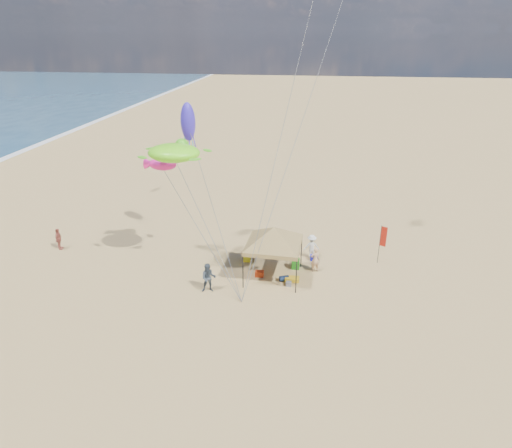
# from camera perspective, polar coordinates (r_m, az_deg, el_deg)

# --- Properties ---
(ground) EXTENTS (280.00, 280.00, 0.00)m
(ground) POSITION_cam_1_polar(r_m,az_deg,el_deg) (26.11, -0.94, -10.72)
(ground) COLOR tan
(ground) RESTS_ON ground
(canopy_tent) EXTENTS (6.61, 6.61, 4.08)m
(canopy_tent) POSITION_cam_1_polar(r_m,az_deg,el_deg) (27.56, 2.31, -0.66)
(canopy_tent) COLOR black
(canopy_tent) RESTS_ON ground
(feather_flag) EXTENTS (0.40, 0.20, 2.82)m
(feather_flag) POSITION_cam_1_polar(r_m,az_deg,el_deg) (30.97, 15.89, -1.81)
(feather_flag) COLOR black
(feather_flag) RESTS_ON ground
(cooler_red) EXTENTS (0.54, 0.38, 0.38)m
(cooler_red) POSITION_cam_1_polar(r_m,az_deg,el_deg) (29.06, 0.44, -6.39)
(cooler_red) COLOR #AA2D0D
(cooler_red) RESTS_ON ground
(cooler_blue) EXTENTS (0.54, 0.38, 0.38)m
(cooler_blue) POSITION_cam_1_polar(r_m,az_deg,el_deg) (31.25, 7.45, -4.31)
(cooler_blue) COLOR #121292
(cooler_blue) RESTS_ON ground
(bag_navy) EXTENTS (0.69, 0.54, 0.36)m
(bag_navy) POSITION_cam_1_polar(r_m,az_deg,el_deg) (28.62, 3.61, -6.97)
(bag_navy) COLOR #0C1A36
(bag_navy) RESTS_ON ground
(bag_orange) EXTENTS (0.54, 0.69, 0.36)m
(bag_orange) POSITION_cam_1_polar(r_m,az_deg,el_deg) (32.24, -0.82, -3.18)
(bag_orange) COLOR #FF510E
(bag_orange) RESTS_ON ground
(chair_green) EXTENTS (0.50, 0.50, 0.70)m
(chair_green) POSITION_cam_1_polar(r_m,az_deg,el_deg) (30.03, 5.10, -5.07)
(chair_green) COLOR #1D7C16
(chair_green) RESTS_ON ground
(chair_yellow) EXTENTS (0.50, 0.50, 0.70)m
(chair_yellow) POSITION_cam_1_polar(r_m,az_deg,el_deg) (30.86, -1.19, -4.14)
(chair_yellow) COLOR yellow
(chair_yellow) RESTS_ON ground
(crate_grey) EXTENTS (0.34, 0.30, 0.28)m
(crate_grey) POSITION_cam_1_polar(r_m,az_deg,el_deg) (28.16, 4.20, -7.65)
(crate_grey) COLOR slate
(crate_grey) RESTS_ON ground
(beach_cart) EXTENTS (0.90, 0.50, 0.24)m
(beach_cart) POSITION_cam_1_polar(r_m,az_deg,el_deg) (28.55, 4.65, -7.04)
(beach_cart) COLOR gold
(beach_cart) RESTS_ON ground
(person_near_a) EXTENTS (0.75, 0.65, 1.73)m
(person_near_a) POSITION_cam_1_polar(r_m,az_deg,el_deg) (29.58, 7.58, -4.54)
(person_near_a) COLOR tan
(person_near_a) RESTS_ON ground
(person_near_b) EXTENTS (1.05, 0.90, 1.87)m
(person_near_b) POSITION_cam_1_polar(r_m,az_deg,el_deg) (27.29, -6.09, -6.88)
(person_near_b) COLOR #37414B
(person_near_b) RESTS_ON ground
(person_near_c) EXTENTS (1.22, 0.84, 1.73)m
(person_near_c) POSITION_cam_1_polar(r_m,az_deg,el_deg) (31.28, 7.13, -2.87)
(person_near_c) COLOR silver
(person_near_c) RESTS_ON ground
(person_far_a) EXTENTS (0.59, 1.02, 1.63)m
(person_far_a) POSITION_cam_1_polar(r_m,az_deg,el_deg) (35.26, -23.95, -1.77)
(person_far_a) COLOR #9D493C
(person_far_a) RESTS_ON ground
(turtle_kite) EXTENTS (3.54, 3.06, 1.04)m
(turtle_kite) POSITION_cam_1_polar(r_m,az_deg,el_deg) (26.99, -10.46, 8.95)
(turtle_kite) COLOR #72FA18
(turtle_kite) RESTS_ON ground
(fish_kite) EXTENTS (1.99, 1.30, 0.81)m
(fish_kite) POSITION_cam_1_polar(r_m,az_deg,el_deg) (29.53, -11.88, 7.50)
(fish_kite) COLOR #FF219B
(fish_kite) RESTS_ON ground
(squid_kite) EXTENTS (1.23, 1.23, 2.57)m
(squid_kite) POSITION_cam_1_polar(r_m,az_deg,el_deg) (30.91, -8.70, 12.81)
(squid_kite) COLOR #3826C8
(squid_kite) RESTS_ON ground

